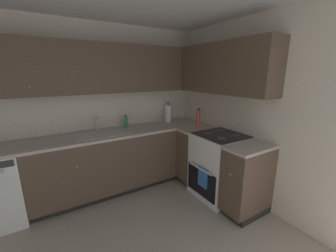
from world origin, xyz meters
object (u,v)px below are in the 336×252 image
(soap_bottle, at_px, (126,122))
(oil_bottle, at_px, (198,119))
(oven_range, at_px, (219,165))
(paper_towel_roll, at_px, (168,113))

(soap_bottle, distance_m, oil_bottle, 1.12)
(oven_range, distance_m, paper_towel_roll, 1.24)
(soap_bottle, relative_size, oil_bottle, 0.64)
(soap_bottle, bearing_deg, oven_range, -49.49)
(soap_bottle, bearing_deg, paper_towel_roll, -1.51)
(soap_bottle, xyz_separation_m, oil_bottle, (0.92, -0.63, 0.06))
(soap_bottle, height_order, paper_towel_roll, paper_towel_roll)
(oven_range, bearing_deg, oil_bottle, 92.24)
(oil_bottle, bearing_deg, oven_range, -87.76)
(oil_bottle, bearing_deg, paper_towel_roll, 104.97)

